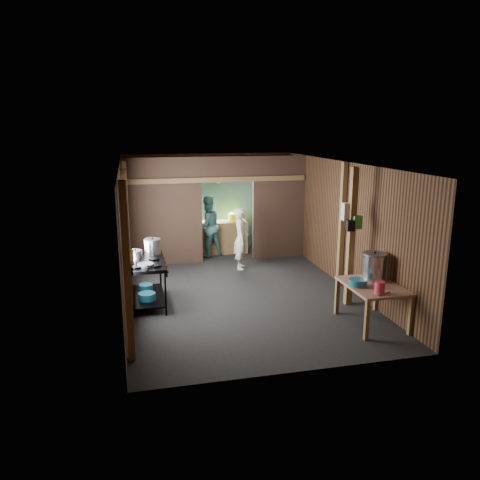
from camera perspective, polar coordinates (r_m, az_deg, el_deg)
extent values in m
cube|color=#282828|center=(9.83, -0.27, -5.98)|extent=(4.50, 7.00, 0.00)
cube|color=#46433D|center=(9.29, -0.29, 9.32)|extent=(4.50, 7.00, 0.00)
cube|color=brown|center=(12.85, -3.80, 4.65)|extent=(4.50, 0.00, 2.60)
cube|color=brown|center=(6.23, 7.01, -5.16)|extent=(4.50, 0.00, 2.60)
cube|color=brown|center=(9.24, -14.00, 0.74)|extent=(0.00, 7.00, 2.60)
cube|color=brown|center=(10.21, 12.14, 2.03)|extent=(0.00, 7.00, 2.60)
cube|color=#523829|center=(11.42, -9.28, 3.37)|extent=(1.85, 0.10, 2.60)
cube|color=#523829|center=(11.97, 4.72, 3.97)|extent=(1.35, 0.10, 2.60)
cube|color=#523829|center=(11.51, -1.55, 8.64)|extent=(1.30, 0.10, 0.60)
cube|color=#59A598|center=(12.80, -3.75, 4.38)|extent=(4.40, 0.06, 2.50)
cube|color=olive|center=(12.54, -1.97, 0.37)|extent=(1.20, 0.50, 0.85)
cylinder|color=beige|center=(12.72, -2.65, 7.29)|extent=(0.20, 0.03, 0.20)
cube|color=olive|center=(6.73, -13.54, -4.03)|extent=(0.10, 0.12, 2.60)
cube|color=olive|center=(8.46, -13.56, -0.41)|extent=(0.10, 0.12, 2.60)
cube|color=olive|center=(10.42, -13.57, 2.19)|extent=(0.10, 0.12, 2.60)
cube|color=olive|center=(10.00, 12.26, 1.79)|extent=(0.10, 0.12, 2.60)
cube|color=olive|center=(8.89, 13.35, 0.27)|extent=(0.12, 0.12, 2.60)
cube|color=olive|center=(11.43, -2.72, 7.34)|extent=(4.40, 0.12, 0.12)
cylinder|color=slate|center=(9.57, -13.86, 3.31)|extent=(0.03, 0.34, 0.34)
cylinder|color=black|center=(9.98, -13.82, 3.14)|extent=(0.03, 0.30, 0.30)
cube|color=olive|center=(7.18, -13.35, -2.07)|extent=(0.14, 0.80, 0.03)
cylinder|color=beige|center=(6.92, -13.37, -2.10)|extent=(0.07, 0.07, 0.10)
cylinder|color=#CDDA00|center=(7.16, -13.38, -1.57)|extent=(0.08, 0.08, 0.10)
cylinder|color=#3F9038|center=(7.37, -13.39, -1.13)|extent=(0.06, 0.06, 0.10)
cube|color=beige|center=(8.85, 13.00, 3.40)|extent=(0.22, 0.15, 0.32)
cube|color=#3F9038|center=(8.81, 14.03, 2.11)|extent=(0.16, 0.12, 0.24)
cube|color=black|center=(8.74, 13.26, 1.73)|extent=(0.14, 0.10, 0.20)
cylinder|color=silver|center=(9.45, -12.65, -1.36)|extent=(0.17, 0.17, 0.09)
cylinder|color=#1D6585|center=(8.92, -11.24, -6.74)|extent=(0.32, 0.32, 0.13)
cylinder|color=#1D6585|center=(9.46, -11.38, -5.63)|extent=(0.27, 0.27, 0.11)
cylinder|color=#1D6585|center=(8.12, 14.14, -5.01)|extent=(0.33, 0.33, 0.11)
cylinder|color=#DA3452|center=(7.82, 16.61, -5.57)|extent=(0.21, 0.21, 0.20)
cube|color=silver|center=(7.84, 17.10, -6.28)|extent=(0.29, 0.15, 0.01)
cylinder|color=#CDDA00|center=(12.50, -0.57, 2.80)|extent=(0.37, 0.37, 0.20)
imported|color=white|center=(11.04, 0.11, 0.20)|extent=(0.47, 0.61, 1.47)
imported|color=teal|center=(12.14, -3.98, 1.67)|extent=(0.93, 0.83, 1.58)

